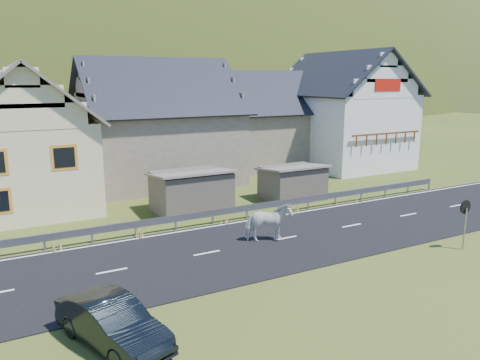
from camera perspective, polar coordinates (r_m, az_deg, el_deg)
ground at (r=21.95m, az=5.56°, el=-7.16°), size 160.00×160.00×0.00m
road at (r=21.94m, az=5.56°, el=-7.12°), size 60.00×7.00×0.04m
lane_markings at (r=21.94m, az=5.56°, el=-7.05°), size 60.00×6.60×0.01m
guardrail at (r=24.77m, az=0.84°, el=-3.47°), size 28.10×0.09×0.75m
shed_left at (r=26.26m, az=-5.98°, el=-1.42°), size 4.30×3.30×2.40m
shed_right at (r=28.89m, az=6.40°, el=-0.37°), size 3.80×2.90×2.20m
house_cream at (r=29.32m, az=-25.12°, el=5.39°), size 7.80×9.80×8.30m
house_stone_a at (r=33.95m, az=-10.08°, el=7.60°), size 10.80×9.80×8.90m
house_stone_b at (r=40.00m, az=2.84°, el=7.88°), size 9.80×8.80×8.10m
house_white at (r=41.03m, az=12.35°, el=8.88°), size 8.80×10.80×9.70m
mountain at (r=199.70m, az=-23.32°, el=3.41°), size 440.00×280.00×260.00m
horse at (r=21.23m, az=3.46°, el=-5.20°), size 1.52×2.27×1.76m
car at (r=13.98m, az=-15.29°, el=-16.47°), size 2.65×4.23×1.32m
traffic_mirror at (r=22.33m, az=25.74°, el=-3.69°), size 0.61×0.17×2.20m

